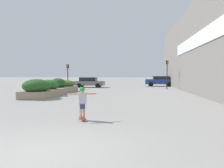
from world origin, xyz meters
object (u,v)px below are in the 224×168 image
at_px(skateboard, 82,118).
at_px(skateboarder, 82,99).
at_px(car_leftmost, 89,82).
at_px(car_center_right, 160,81).
at_px(traffic_light_right, 167,70).
at_px(traffic_light_left, 68,72).

xyz_separation_m(skateboard, skateboarder, (0.00, -0.00, 0.76)).
bearing_deg(car_leftmost, car_center_right, 111.35).
xyz_separation_m(skateboarder, traffic_light_right, (5.83, 18.93, 1.56)).
height_order(skateboard, traffic_light_right, traffic_light_right).
bearing_deg(skateboarder, car_leftmost, 75.40).
distance_m(skateboarder, car_leftmost, 22.46).
relative_size(car_leftmost, traffic_light_left, 1.35).
bearing_deg(car_center_right, skateboard, 167.55).
xyz_separation_m(skateboarder, car_leftmost, (-4.50, 22.00, -0.09)).
height_order(skateboard, car_leftmost, car_leftmost).
distance_m(car_center_right, traffic_light_right, 7.25).
bearing_deg(car_leftmost, traffic_light_left, -28.68).
xyz_separation_m(skateboard, traffic_light_left, (-6.47, 18.40, 2.06)).
distance_m(skateboard, traffic_light_right, 19.94).
bearing_deg(car_leftmost, skateboarder, 11.56).
bearing_deg(skateboard, skateboarder, -116.17).
bearing_deg(skateboard, traffic_light_left, 83.22).
height_order(skateboard, car_center_right, car_center_right).
height_order(car_leftmost, traffic_light_right, traffic_light_right).
bearing_deg(car_leftmost, traffic_light_right, 73.44).
bearing_deg(traffic_light_left, skateboard, -70.62).
relative_size(skateboard, skateboarder, 0.59).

